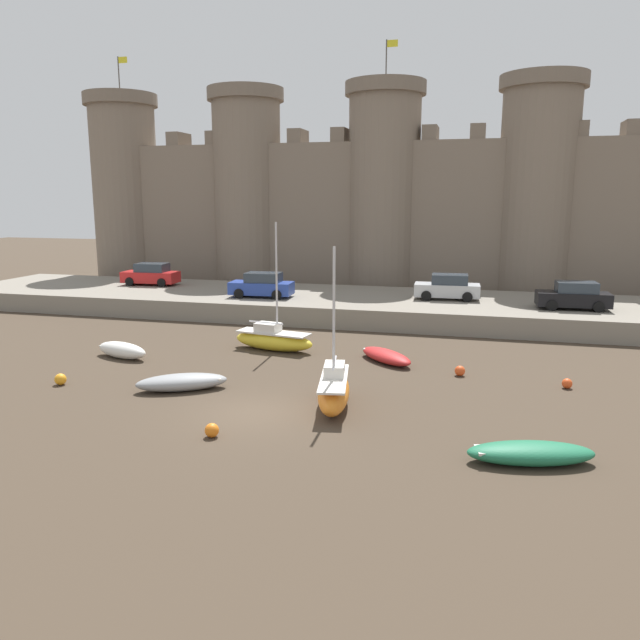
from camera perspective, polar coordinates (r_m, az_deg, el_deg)
ground_plane at (r=23.16m, az=-6.10°, el=-8.45°), size 160.00×160.00×0.00m
quay_road at (r=41.49m, az=3.60°, el=1.33°), size 57.53×10.00×1.25m
castle at (r=50.13m, az=5.83°, el=10.81°), size 51.71×6.18×19.28m
rowboat_near_channel_left at (r=29.90m, az=6.06°, el=-3.27°), size 3.31×3.28×0.59m
rowboat_foreground_right at (r=31.96m, az=-17.65°, el=-2.61°), size 3.24×1.84×0.78m
rowboat_foreground_left at (r=19.87m, az=18.70°, el=-11.41°), size 3.98×2.16×0.63m
sailboat_foreground_centre at (r=23.42m, az=1.28°, el=-6.40°), size 1.89×4.38×6.04m
sailboat_midflat_left at (r=32.04m, az=-4.30°, el=-1.75°), size 4.54×2.06×6.53m
rowboat_near_channel_right at (r=26.11m, az=-12.51°, el=-5.54°), size 3.81×2.84×0.68m
mooring_buoy_off_centre at (r=28.19m, az=12.67°, el=-4.56°), size 0.46×0.46×0.46m
mooring_buoy_near_channel at (r=27.71m, az=21.66°, el=-5.42°), size 0.42×0.42×0.42m
mooring_buoy_near_shore at (r=21.08m, az=-9.86°, el=-9.91°), size 0.47×0.47×0.47m
mooring_buoy_mid_mud at (r=28.41m, az=-22.64°, el=-5.02°), size 0.48×0.48×0.48m
car_quay_west at (r=40.81m, az=11.60°, el=2.94°), size 4.18×2.04×1.62m
car_quay_east at (r=41.07m, az=-5.33°, el=3.18°), size 4.18×2.04×1.62m
car_quay_centre_east at (r=39.43m, az=22.19°, el=2.04°), size 4.18×2.04×1.62m
car_quay_centre_west at (r=48.20m, az=-15.19°, el=4.03°), size 4.18×2.04×1.62m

